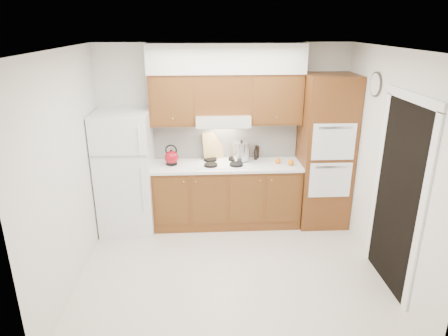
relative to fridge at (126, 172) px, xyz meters
name	(u,v)px	position (x,y,z in m)	size (l,w,h in m)	color
floor	(230,268)	(1.41, -1.14, -0.86)	(3.60, 3.60, 0.00)	beige
ceiling	(232,49)	(1.41, -1.14, 1.74)	(3.60, 3.60, 0.00)	white
wall_back	(224,134)	(1.41, 0.36, 0.44)	(3.60, 0.02, 2.60)	silver
wall_left	(68,172)	(-0.40, -1.14, 0.44)	(0.02, 3.00, 2.60)	silver
wall_right	(387,166)	(3.21, -1.14, 0.44)	(0.02, 3.00, 2.60)	silver
fridge	(126,172)	(0.00, 0.00, 0.00)	(0.75, 0.72, 1.72)	white
base_cabinets	(227,195)	(1.43, 0.06, -0.41)	(2.11, 0.60, 0.90)	brown
countertop	(227,165)	(1.43, 0.05, 0.06)	(2.13, 0.62, 0.04)	white
backsplash	(225,140)	(1.43, 0.34, 0.36)	(2.11, 0.03, 0.56)	white
oven_cabinet	(325,152)	(2.85, 0.03, 0.24)	(0.70, 0.65, 2.20)	brown
upper_cab_left	(173,100)	(0.69, 0.19, 0.99)	(0.63, 0.33, 0.70)	brown
upper_cab_right	(275,98)	(2.12, 0.19, 0.99)	(0.73, 0.33, 0.70)	brown
range_hood	(223,119)	(1.38, 0.13, 0.71)	(0.75, 0.45, 0.15)	silver
upper_cab_over_hood	(223,94)	(1.38, 0.19, 1.06)	(0.75, 0.33, 0.55)	brown
soffit	(226,58)	(1.43, 0.18, 1.54)	(2.13, 0.36, 0.40)	silver
cooktop	(223,163)	(1.38, 0.07, 0.09)	(0.74, 0.50, 0.01)	white
doorway	(397,199)	(3.19, -1.49, 0.19)	(0.02, 0.90, 2.10)	black
wall_clock	(376,84)	(3.19, -0.59, 1.29)	(0.30, 0.30, 0.02)	#3F3833
kettle	(171,158)	(0.65, 0.06, 0.19)	(0.20, 0.20, 0.20)	maroon
cutting_board	(213,146)	(1.24, 0.29, 0.28)	(0.31, 0.02, 0.41)	tan
stock_pot	(241,151)	(1.65, 0.16, 0.24)	(0.24, 0.24, 0.25)	silver
condiment_a	(257,152)	(1.90, 0.31, 0.17)	(0.05, 0.05, 0.19)	black
condiment_b	(256,154)	(1.87, 0.23, 0.16)	(0.05, 0.05, 0.16)	black
condiment_c	(257,152)	(1.90, 0.31, 0.17)	(0.06, 0.06, 0.17)	black
orange_near	(291,162)	(2.34, -0.06, 0.12)	(0.09, 0.09, 0.09)	orange
orange_far	(278,161)	(2.17, 0.04, 0.12)	(0.08, 0.08, 0.08)	orange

